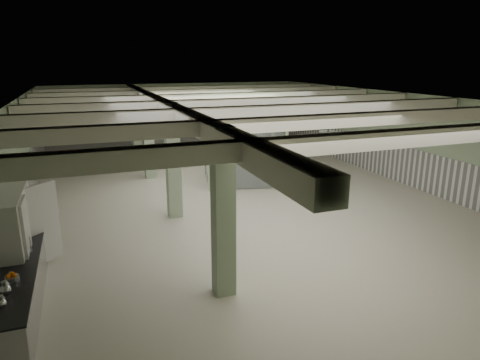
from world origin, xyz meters
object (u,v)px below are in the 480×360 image
object	(u,v)px
prep_counter	(19,284)
guard_booth	(244,139)
walkin_cooler	(17,240)
filing_cabinet	(284,159)

from	to	relation	value
prep_counter	guard_booth	distance (m)	10.52
prep_counter	walkin_cooler	distance (m)	1.16
prep_counter	walkin_cooler	bearing A→B (deg)	94.71
guard_booth	filing_cabinet	xyz separation A→B (m)	(2.03, 0.34, -1.08)
walkin_cooler	guard_booth	distance (m)	9.86
prep_counter	walkin_cooler	world-z (taller)	walkin_cooler
guard_booth	filing_cabinet	bearing A→B (deg)	22.74
prep_counter	walkin_cooler	xyz separation A→B (m)	(-0.08, 1.02, 0.55)
walkin_cooler	prep_counter	bearing A→B (deg)	-85.29
guard_booth	prep_counter	bearing A→B (deg)	-123.49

